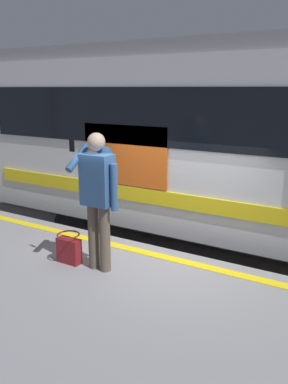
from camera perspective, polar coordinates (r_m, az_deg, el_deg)
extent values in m
plane|color=#4C4742|center=(6.38, 3.21, -16.20)|extent=(23.75, 23.75, 0.00)
cube|color=gray|center=(4.45, -13.28, -24.48)|extent=(14.36, 4.95, 0.98)
cube|color=yellow|center=(5.69, 1.92, -9.05)|extent=(14.08, 0.16, 0.01)
cube|color=slate|center=(7.30, 7.71, -11.40)|extent=(18.67, 0.08, 0.16)
cube|color=slate|center=(8.53, 11.60, -7.62)|extent=(18.67, 0.08, 0.16)
cube|color=silver|center=(7.09, 15.60, 6.66)|extent=(9.82, 2.85, 2.80)
cube|color=gray|center=(7.06, 16.49, 18.96)|extent=(9.62, 2.62, 0.24)
cube|color=black|center=(5.67, 11.91, 9.99)|extent=(9.32, 0.03, 0.90)
cube|color=yellow|center=(5.90, 11.27, -2.27)|extent=(9.32, 0.03, 0.24)
cube|color=#D85919|center=(6.51, -2.84, 5.27)|extent=(1.59, 0.02, 0.98)
cylinder|color=black|center=(8.04, -10.27, -5.14)|extent=(0.84, 0.12, 0.84)
cylinder|color=black|center=(9.77, -1.49, -1.32)|extent=(0.84, 0.12, 0.84)
cylinder|color=brown|center=(5.12, -5.63, -6.68)|extent=(0.14, 0.14, 0.87)
cylinder|color=brown|center=(5.22, -7.23, -6.29)|extent=(0.14, 0.14, 0.87)
cube|color=#2D517F|center=(4.95, -6.69, 1.73)|extent=(0.40, 0.24, 0.64)
sphere|color=#2D517F|center=(5.02, -5.68, 5.46)|extent=(0.20, 0.20, 0.20)
sphere|color=beige|center=(4.87, -6.86, 7.16)|extent=(0.22, 0.22, 0.22)
cylinder|color=#2D517F|center=(4.82, -4.31, 0.65)|extent=(0.09, 0.09, 0.58)
cylinder|color=#2D517F|center=(4.98, -9.45, 4.91)|extent=(0.09, 0.42, 0.33)
cube|color=black|center=(4.88, -10.29, 6.58)|extent=(0.07, 0.02, 0.15)
cube|color=maroon|center=(5.51, -10.68, -8.27)|extent=(0.34, 0.14, 0.34)
torus|color=maroon|center=(5.42, -10.79, -6.01)|extent=(0.31, 0.31, 0.02)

